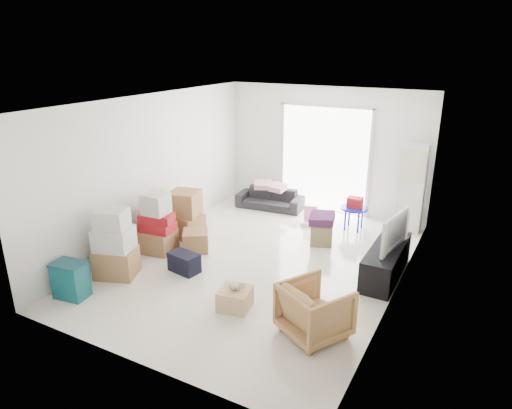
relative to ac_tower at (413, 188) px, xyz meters
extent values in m
cube|color=silver|center=(-1.95, -2.65, -0.99)|extent=(4.50, 6.00, 0.24)
cube|color=white|center=(-1.95, -2.65, 1.95)|extent=(4.50, 6.00, 0.24)
cube|color=white|center=(-1.95, 0.47, 0.48)|extent=(4.50, 0.24, 2.70)
cube|color=white|center=(-1.95, -5.77, 0.48)|extent=(4.50, 0.24, 2.70)
cube|color=white|center=(-4.32, -2.65, 0.48)|extent=(0.24, 6.00, 2.70)
cube|color=white|center=(0.42, -2.65, 0.48)|extent=(0.24, 6.00, 2.70)
cube|color=white|center=(-1.95, 0.33, 0.27)|extent=(2.00, 0.01, 2.30)
cube|color=silver|center=(-2.95, 0.32, 0.27)|extent=(0.06, 0.04, 2.30)
cube|color=silver|center=(-0.95, 0.32, 0.27)|extent=(0.06, 0.04, 2.30)
cube|color=silver|center=(-1.95, 0.32, 1.42)|extent=(2.10, 0.04, 0.06)
cube|color=silver|center=(0.00, 0.00, 0.00)|extent=(0.45, 0.30, 1.75)
cube|color=black|center=(0.05, -2.15, -0.62)|extent=(0.46, 1.54, 0.51)
imported|color=black|center=(0.05, -2.15, -0.30)|extent=(0.72, 1.07, 0.13)
imported|color=black|center=(-3.02, -0.15, -0.58)|extent=(1.53, 0.58, 0.58)
cube|color=#CA949C|center=(-3.19, -0.15, -0.23)|extent=(0.48, 0.44, 0.12)
cube|color=#CA949C|center=(-2.81, -0.18, -0.23)|extent=(0.40, 0.35, 0.12)
imported|color=#B17A4E|center=(-0.38, -4.15, -0.49)|extent=(1.00, 0.99, 0.78)
cube|color=#0D4E55|center=(-3.85, -4.97, -0.75)|extent=(0.50, 0.38, 0.26)
cube|color=#0D4E55|center=(-3.85, -4.97, -0.49)|extent=(0.50, 0.38, 0.26)
cube|color=#0C333D|center=(-3.85, -4.97, -0.34)|extent=(0.52, 0.40, 0.04)
cube|color=#A97A4C|center=(-3.75, -4.16, -0.65)|extent=(0.76, 0.70, 0.46)
cube|color=silver|center=(-3.75, -4.16, -0.24)|extent=(0.67, 0.60, 0.36)
cube|color=silver|center=(-3.75, -4.16, 0.09)|extent=(0.57, 0.54, 0.31)
cube|color=#A97A4C|center=(-3.75, -3.13, -0.68)|extent=(0.60, 0.60, 0.39)
cube|color=#B61629|center=(-3.75, -3.13, -0.40)|extent=(0.62, 0.45, 0.17)
cube|color=#B61629|center=(-3.75, -3.13, -0.24)|extent=(0.64, 0.50, 0.15)
cube|color=silver|center=(-3.75, -3.13, 0.02)|extent=(0.43, 0.41, 0.37)
cube|color=#A97A4C|center=(-3.72, -2.35, -0.66)|extent=(0.67, 0.58, 0.44)
cube|color=#A97A4C|center=(-3.72, -2.35, -0.20)|extent=(0.62, 0.62, 0.47)
cube|color=#A97A4C|center=(-3.19, -2.79, -0.69)|extent=(0.61, 0.61, 0.37)
cube|color=black|center=(-2.88, -3.55, -0.72)|extent=(0.54, 0.38, 0.32)
cube|color=olive|center=(-1.30, -1.45, -0.68)|extent=(0.51, 0.51, 0.39)
cube|color=#4F1F4F|center=(-1.30, -1.45, -0.41)|extent=(0.52, 0.52, 0.14)
cylinder|color=#0F19B5|center=(-0.98, -0.47, -0.43)|extent=(0.54, 0.54, 0.04)
cylinder|color=#0F19B5|center=(-0.85, -0.34, -0.66)|extent=(0.04, 0.04, 0.42)
cylinder|color=#0F19B5|center=(-1.12, -0.34, -0.66)|extent=(0.04, 0.04, 0.42)
cylinder|color=#0F19B5|center=(-1.12, -0.61, -0.66)|extent=(0.04, 0.04, 0.42)
cylinder|color=#0F19B5|center=(-0.85, -0.61, -0.66)|extent=(0.04, 0.04, 0.42)
cube|color=#B61629|center=(-0.98, -0.47, -0.31)|extent=(0.28, 0.22, 0.20)
cube|color=silver|center=(-1.85, -0.72, -0.84)|extent=(0.34, 0.31, 0.07)
cube|color=pink|center=(-1.85, -0.61, -0.65)|extent=(0.27, 0.09, 0.31)
cube|color=tan|center=(-1.59, -4.09, -0.73)|extent=(0.50, 0.50, 0.29)
ellipsoid|color=#B2ADA8|center=(-1.59, -4.09, -0.54)|extent=(0.19, 0.13, 0.10)
cube|color=red|center=(-1.59, -4.09, -0.54)|extent=(0.15, 0.13, 0.03)
sphere|color=#B2ADA8|center=(-1.48, -4.06, -0.51)|extent=(0.10, 0.10, 0.10)
camera|label=1|loc=(1.32, -8.88, 2.65)|focal=32.00mm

